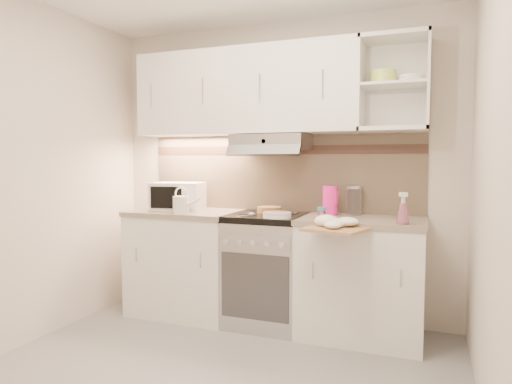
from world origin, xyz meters
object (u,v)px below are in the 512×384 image
at_px(pink_pitcher, 330,201).
at_px(cutting_board, 336,229).
at_px(microwave, 178,196).
at_px(spray_bottle, 403,211).
at_px(glass_jar, 354,200).
at_px(electric_range, 267,269).
at_px(watering_can, 182,204).
at_px(plate_stack, 277,215).

xyz_separation_m(pink_pitcher, cutting_board, (0.15, -0.51, -0.15)).
bearing_deg(microwave, cutting_board, -26.19).
distance_m(spray_bottle, cutting_board, 0.47).
height_order(microwave, glass_jar, microwave).
height_order(electric_range, watering_can, watering_can).
height_order(microwave, watering_can, microwave).
bearing_deg(plate_stack, glass_jar, 36.34).
bearing_deg(electric_range, plate_stack, -52.02).
distance_m(watering_can, cutting_board, 1.31).
bearing_deg(electric_range, glass_jar, 16.93).
distance_m(watering_can, plate_stack, 0.80).
height_order(watering_can, glass_jar, glass_jar).
height_order(glass_jar, spray_bottle, spray_bottle).
relative_size(watering_can, pink_pitcher, 1.10).
distance_m(pink_pitcher, cutting_board, 0.55).
relative_size(plate_stack, pink_pitcher, 0.93).
relative_size(plate_stack, spray_bottle, 0.94).
relative_size(watering_can, plate_stack, 1.19).
relative_size(pink_pitcher, spray_bottle, 1.01).
xyz_separation_m(watering_can, spray_bottle, (1.71, 0.00, 0.01)).
height_order(spray_bottle, cutting_board, spray_bottle).
distance_m(electric_range, plate_stack, 0.52).
xyz_separation_m(plate_stack, spray_bottle, (0.91, -0.04, 0.07)).
relative_size(microwave, watering_can, 1.83).
xyz_separation_m(microwave, glass_jar, (1.50, 0.18, -0.00)).
relative_size(plate_stack, cutting_board, 0.57).
distance_m(electric_range, spray_bottle, 1.20).
xyz_separation_m(electric_range, plate_stack, (0.14, -0.18, 0.47)).
bearing_deg(pink_pitcher, glass_jar, 54.76).
bearing_deg(electric_range, cutting_board, -32.84).
bearing_deg(electric_range, pink_pitcher, 11.40).
distance_m(glass_jar, spray_bottle, 0.58).
distance_m(microwave, cutting_board, 1.54).
bearing_deg(pink_pitcher, microwave, -152.82).
distance_m(watering_can, glass_jar, 1.38).
relative_size(electric_range, spray_bottle, 3.89).
xyz_separation_m(watering_can, pink_pitcher, (1.14, 0.32, 0.04)).
distance_m(electric_range, cutting_board, 0.86).
relative_size(microwave, pink_pitcher, 2.02).
bearing_deg(watering_can, electric_range, 20.73).
height_order(electric_range, pink_pitcher, pink_pitcher).
height_order(watering_can, cutting_board, watering_can).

